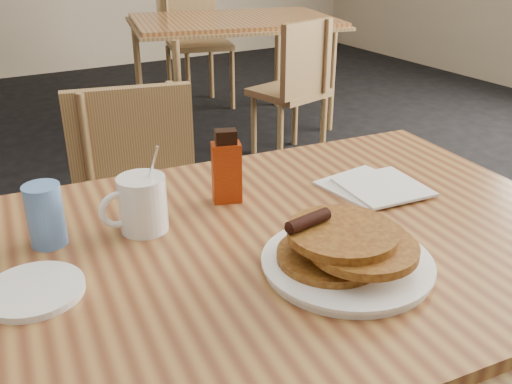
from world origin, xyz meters
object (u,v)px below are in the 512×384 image
at_px(neighbor_table, 234,24).
at_px(chair_main_far, 146,203).
at_px(pancake_plate, 347,253).
at_px(coffee_mug, 141,203).
at_px(chair_neighbor_far, 193,27).
at_px(chair_neighbor_near, 297,80).
at_px(syrup_bottle, 227,169).
at_px(blue_tumbler, 45,215).
at_px(main_table, 268,260).

height_order(neighbor_table, chair_main_far, chair_main_far).
bearing_deg(neighbor_table, pancake_plate, -114.40).
bearing_deg(coffee_mug, chair_main_far, 54.04).
relative_size(chair_neighbor_far, pancake_plate, 3.39).
distance_m(chair_main_far, pancake_plate, 0.94).
relative_size(chair_neighbor_near, syrup_bottle, 5.22).
bearing_deg(blue_tumbler, chair_neighbor_far, 61.47).
distance_m(chair_neighbor_far, coffee_mug, 3.49).
xyz_separation_m(neighbor_table, chair_neighbor_near, (0.03, -0.70, -0.22)).
height_order(chair_neighbor_far, syrup_bottle, chair_neighbor_far).
xyz_separation_m(chair_main_far, blue_tumbler, (-0.37, -0.56, 0.30)).
height_order(main_table, blue_tumbler, blue_tumbler).
bearing_deg(chair_main_far, coffee_mug, -95.90).
relative_size(chair_neighbor_far, coffee_mug, 5.81).
xyz_separation_m(neighbor_table, chair_neighbor_far, (0.03, 0.72, -0.11)).
height_order(chair_main_far, chair_neighbor_near, chair_main_far).
height_order(pancake_plate, blue_tumbler, blue_tumbler).
xyz_separation_m(syrup_bottle, blue_tumbler, (-0.37, 0.00, -0.01)).
relative_size(chair_main_far, blue_tumbler, 7.26).
bearing_deg(coffee_mug, main_table, -57.93).
height_order(chair_main_far, coffee_mug, coffee_mug).
xyz_separation_m(main_table, chair_main_far, (0.02, 0.75, -0.20)).
bearing_deg(coffee_mug, chair_neighbor_far, 47.04).
height_order(neighbor_table, chair_neighbor_near, chair_neighbor_near).
height_order(chair_neighbor_near, syrup_bottle, syrup_bottle).
bearing_deg(chair_neighbor_near, blue_tumbler, -148.56).
xyz_separation_m(chair_main_far, syrup_bottle, (-0.00, -0.56, 0.32)).
xyz_separation_m(main_table, coffee_mug, (-0.19, 0.16, 0.10)).
bearing_deg(chair_main_far, neighbor_table, 67.73).
relative_size(main_table, blue_tumbler, 11.84).
height_order(chair_neighbor_far, pancake_plate, chair_neighbor_far).
bearing_deg(blue_tumbler, syrup_bottle, -0.50).
distance_m(pancake_plate, coffee_mug, 0.40).
bearing_deg(chair_neighbor_near, syrup_bottle, -141.51).
bearing_deg(chair_main_far, main_table, -78.30).
bearing_deg(syrup_bottle, pancake_plate, -62.37).
bearing_deg(main_table, neighbor_table, 63.21).
bearing_deg(chair_main_far, chair_neighbor_near, 53.37).
bearing_deg(neighbor_table, syrup_bottle, -118.38).
distance_m(neighbor_table, blue_tumbler, 2.90).
bearing_deg(chair_neighbor_far, neighbor_table, -77.70).
relative_size(chair_main_far, chair_neighbor_far, 0.85).
relative_size(pancake_plate, syrup_bottle, 1.85).
relative_size(neighbor_table, syrup_bottle, 9.33).
distance_m(main_table, chair_main_far, 0.78).
xyz_separation_m(neighbor_table, chair_main_far, (-1.29, -1.82, -0.20)).
height_order(chair_neighbor_near, pancake_plate, pancake_plate).
bearing_deg(main_table, chair_main_far, 88.79).
height_order(chair_neighbor_near, coffee_mug, coffee_mug).
xyz_separation_m(chair_neighbor_near, coffee_mug, (-1.52, -1.71, 0.31)).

